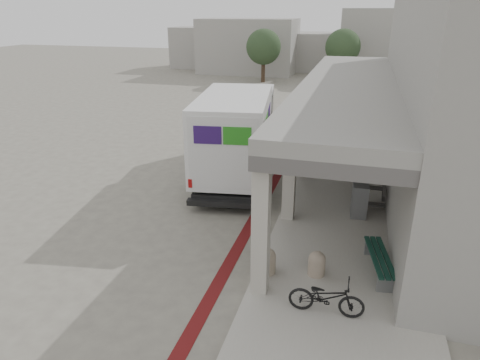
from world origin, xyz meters
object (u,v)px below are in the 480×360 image
(fedex_truck, at_px, (237,131))
(utility_cabinet, at_px, (359,200))
(bench, at_px, (379,260))
(bicycle_black, at_px, (326,297))

(fedex_truck, distance_m, utility_cabinet, 5.93)
(utility_cabinet, bearing_deg, fedex_truck, 145.22)
(bench, xyz_separation_m, utility_cabinet, (-0.58, 3.22, 0.21))
(bicycle_black, bearing_deg, fedex_truck, 27.22)
(fedex_truck, xyz_separation_m, utility_cabinet, (4.99, -2.98, -1.17))
(fedex_truck, height_order, utility_cabinet, fedex_truck)
(fedex_truck, distance_m, bench, 8.45)
(bench, relative_size, utility_cabinet, 1.89)
(utility_cabinet, distance_m, bicycle_black, 5.27)
(bench, height_order, bicycle_black, bicycle_black)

